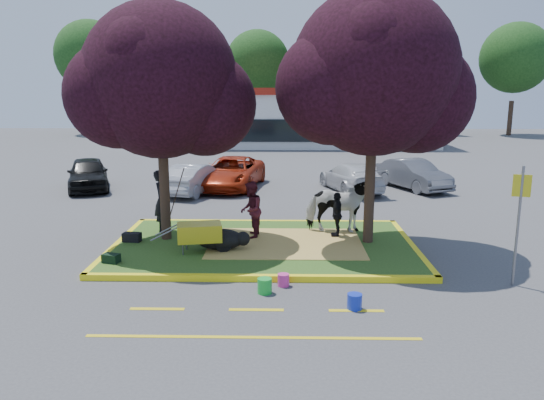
{
  "coord_description": "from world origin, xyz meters",
  "views": [
    {
      "loc": [
        0.52,
        -14.12,
        4.34
      ],
      "look_at": [
        0.21,
        0.5,
        1.26
      ],
      "focal_mm": 35.0,
      "sensor_mm": 36.0,
      "label": 1
    }
  ],
  "objects_px": {
    "handler": "(162,201)",
    "car_silver": "(195,179)",
    "calf": "(220,239)",
    "bucket_green": "(265,286)",
    "bucket_pink": "(283,280)",
    "cow": "(338,206)",
    "sign_post": "(519,212)",
    "bucket_blue": "(355,302)",
    "car_black": "(88,174)",
    "wheelbarrow": "(200,233)"
  },
  "relations": [
    {
      "from": "cow",
      "to": "sign_post",
      "type": "bearing_deg",
      "value": -134.28
    },
    {
      "from": "bucket_pink",
      "to": "sign_post",
      "type": "bearing_deg",
      "value": 1.87
    },
    {
      "from": "bucket_pink",
      "to": "car_black",
      "type": "relative_size",
      "value": 0.07
    },
    {
      "from": "handler",
      "to": "calf",
      "type": "bearing_deg",
      "value": -139.91
    },
    {
      "from": "cow",
      "to": "handler",
      "type": "distance_m",
      "value": 5.25
    },
    {
      "from": "cow",
      "to": "sign_post",
      "type": "distance_m",
      "value": 5.3
    },
    {
      "from": "calf",
      "to": "car_silver",
      "type": "bearing_deg",
      "value": 92.14
    },
    {
      "from": "sign_post",
      "to": "car_silver",
      "type": "height_order",
      "value": "sign_post"
    },
    {
      "from": "bucket_pink",
      "to": "car_silver",
      "type": "distance_m",
      "value": 11.32
    },
    {
      "from": "bucket_green",
      "to": "bucket_pink",
      "type": "bearing_deg",
      "value": 47.19
    },
    {
      "from": "wheelbarrow",
      "to": "bucket_pink",
      "type": "relative_size",
      "value": 7.28
    },
    {
      "from": "wheelbarrow",
      "to": "calf",
      "type": "bearing_deg",
      "value": 17.91
    },
    {
      "from": "bucket_blue",
      "to": "car_silver",
      "type": "relative_size",
      "value": 0.08
    },
    {
      "from": "bucket_green",
      "to": "car_silver",
      "type": "xyz_separation_m",
      "value": [
        -3.32,
        11.11,
        0.47
      ]
    },
    {
      "from": "sign_post",
      "to": "car_black",
      "type": "distance_m",
      "value": 17.82
    },
    {
      "from": "cow",
      "to": "calf",
      "type": "height_order",
      "value": "cow"
    },
    {
      "from": "calf",
      "to": "wheelbarrow",
      "type": "distance_m",
      "value": 0.61
    },
    {
      "from": "handler",
      "to": "car_silver",
      "type": "bearing_deg",
      "value": -5.35
    },
    {
      "from": "calf",
      "to": "bucket_pink",
      "type": "xyz_separation_m",
      "value": [
        1.69,
        -2.26,
        -0.29
      ]
    },
    {
      "from": "cow",
      "to": "bucket_blue",
      "type": "distance_m",
      "value": 5.34
    },
    {
      "from": "sign_post",
      "to": "calf",
      "type": "bearing_deg",
      "value": 177.56
    },
    {
      "from": "cow",
      "to": "handler",
      "type": "relative_size",
      "value": 1.03
    },
    {
      "from": "handler",
      "to": "bucket_blue",
      "type": "distance_m",
      "value": 7.42
    },
    {
      "from": "sign_post",
      "to": "car_black",
      "type": "xyz_separation_m",
      "value": [
        -13.73,
        11.31,
        -0.99
      ]
    },
    {
      "from": "calf",
      "to": "sign_post",
      "type": "xyz_separation_m",
      "value": [
        6.85,
        -2.09,
        1.27
      ]
    },
    {
      "from": "handler",
      "to": "bucket_blue",
      "type": "bearing_deg",
      "value": -142.88
    },
    {
      "from": "wheelbarrow",
      "to": "car_black",
      "type": "bearing_deg",
      "value": 112.71
    },
    {
      "from": "handler",
      "to": "bucket_pink",
      "type": "bearing_deg",
      "value": -144.79
    },
    {
      "from": "bucket_blue",
      "to": "cow",
      "type": "bearing_deg",
      "value": 87.95
    },
    {
      "from": "car_silver",
      "to": "wheelbarrow",
      "type": "bearing_deg",
      "value": 117.25
    },
    {
      "from": "wheelbarrow",
      "to": "car_silver",
      "type": "distance_m",
      "value": 8.83
    },
    {
      "from": "bucket_blue",
      "to": "car_black",
      "type": "height_order",
      "value": "car_black"
    },
    {
      "from": "wheelbarrow",
      "to": "sign_post",
      "type": "xyz_separation_m",
      "value": [
        7.34,
        -1.82,
        1.01
      ]
    },
    {
      "from": "calf",
      "to": "car_silver",
      "type": "distance_m",
      "value": 8.66
    },
    {
      "from": "cow",
      "to": "wheelbarrow",
      "type": "distance_m",
      "value": 4.31
    },
    {
      "from": "handler",
      "to": "bucket_green",
      "type": "distance_m",
      "value": 5.65
    },
    {
      "from": "cow",
      "to": "bucket_green",
      "type": "relative_size",
      "value": 5.66
    },
    {
      "from": "car_black",
      "to": "car_silver",
      "type": "relative_size",
      "value": 1.07
    },
    {
      "from": "bucket_pink",
      "to": "handler",
      "type": "bearing_deg",
      "value": 131.42
    },
    {
      "from": "sign_post",
      "to": "bucket_green",
      "type": "height_order",
      "value": "sign_post"
    },
    {
      "from": "bucket_green",
      "to": "car_black",
      "type": "bearing_deg",
      "value": 124.38
    },
    {
      "from": "calf",
      "to": "bucket_pink",
      "type": "distance_m",
      "value": 2.83
    },
    {
      "from": "sign_post",
      "to": "car_black",
      "type": "height_order",
      "value": "sign_post"
    },
    {
      "from": "handler",
      "to": "bucket_green",
      "type": "bearing_deg",
      "value": -150.9
    },
    {
      "from": "calf",
      "to": "sign_post",
      "type": "relative_size",
      "value": 0.47
    },
    {
      "from": "cow",
      "to": "wheelbarrow",
      "type": "xyz_separation_m",
      "value": [
        -3.79,
        -2.04,
        -0.27
      ]
    },
    {
      "from": "calf",
      "to": "bucket_green",
      "type": "height_order",
      "value": "calf"
    },
    {
      "from": "car_black",
      "to": "bucket_blue",
      "type": "bearing_deg",
      "value": -71.64
    },
    {
      "from": "sign_post",
      "to": "car_silver",
      "type": "relative_size",
      "value": 0.71
    },
    {
      "from": "sign_post",
      "to": "car_silver",
      "type": "bearing_deg",
      "value": 144.75
    }
  ]
}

